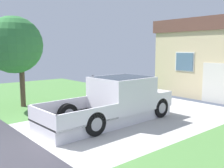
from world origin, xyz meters
TOP-DOWN VIEW (x-y plane):
  - pickup_truck at (-0.39, 3.54)m, footprint 2.16×5.56m
  - person_with_hat at (-1.83, 3.37)m, footprint 0.46×0.36m
  - handbag at (-1.61, 3.14)m, footprint 0.36×0.15m
  - front_yard_tree at (-5.16, 1.30)m, footprint 2.66×2.66m
  - wheeled_trash_bin at (-3.12, 7.66)m, footprint 0.60×0.72m

SIDE VIEW (x-z plane):
  - handbag at x=-1.61m, z-range -0.08..0.32m
  - wheeled_trash_bin at x=-3.12m, z-range 0.04..1.12m
  - pickup_truck at x=-0.39m, z-range -0.09..1.63m
  - person_with_hat at x=-1.83m, z-range 0.04..1.74m
  - front_yard_tree at x=-5.16m, z-range 0.85..5.17m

